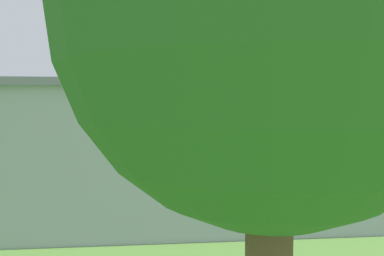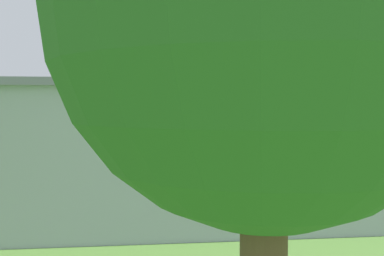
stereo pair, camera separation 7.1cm
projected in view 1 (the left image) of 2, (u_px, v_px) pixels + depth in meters
The scene contains 8 objects.
ground_plane at pixel (215, 149), 67.78m from camera, with size 400.00×400.00×0.00m, color #568438.
hangar at pixel (260, 149), 27.28m from camera, with size 31.31×11.83×7.34m.
biplane at pixel (177, 109), 62.20m from camera, with size 6.59×8.46×3.93m.
person_by_parked_cars at pixel (135, 167), 41.92m from camera, with size 0.38×0.38×1.62m.
person_near_hangar_door at pixel (97, 169), 41.18m from camera, with size 0.53×0.53×1.57m.
person_at_fence_line at pixel (335, 166), 43.13m from camera, with size 0.51×0.51×1.54m.
tree_near_perimeter_road at pixel (271, 17), 5.57m from camera, with size 5.05×5.05×9.74m.
windsock at pixel (18, 115), 73.89m from camera, with size 1.15×1.37×5.34m.
Camera 1 is at (10.26, 66.87, 6.13)m, focal length 45.35 mm.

